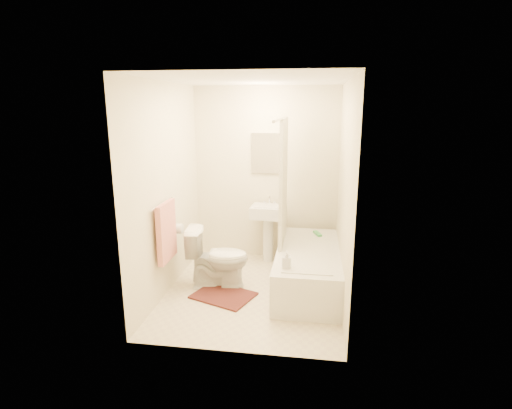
# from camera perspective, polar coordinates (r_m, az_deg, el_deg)

# --- Properties ---
(floor) EXTENTS (2.40, 2.40, 0.00)m
(floor) POSITION_cam_1_polar(r_m,az_deg,el_deg) (4.83, -0.44, -12.32)
(floor) COLOR beige
(floor) RESTS_ON ground
(ceiling) EXTENTS (2.40, 2.40, 0.00)m
(ceiling) POSITION_cam_1_polar(r_m,az_deg,el_deg) (4.34, -0.50, 17.43)
(ceiling) COLOR white
(ceiling) RESTS_ON ground
(wall_back) EXTENTS (2.00, 0.02, 2.40)m
(wall_back) POSITION_cam_1_polar(r_m,az_deg,el_deg) (5.60, 1.41, 4.32)
(wall_back) COLOR beige
(wall_back) RESTS_ON ground
(wall_left) EXTENTS (0.02, 2.40, 2.40)m
(wall_left) POSITION_cam_1_polar(r_m,az_deg,el_deg) (4.68, -12.66, 2.07)
(wall_left) COLOR beige
(wall_left) RESTS_ON ground
(wall_right) EXTENTS (0.02, 2.40, 2.40)m
(wall_right) POSITION_cam_1_polar(r_m,az_deg,el_deg) (4.39, 12.54, 1.30)
(wall_right) COLOR beige
(wall_right) RESTS_ON ground
(mirror) EXTENTS (0.40, 0.03, 0.55)m
(mirror) POSITION_cam_1_polar(r_m,az_deg,el_deg) (5.53, 1.41, 7.35)
(mirror) COLOR white
(mirror) RESTS_ON wall_back
(curtain_rod) EXTENTS (0.03, 1.70, 0.03)m
(curtain_rod) POSITION_cam_1_polar(r_m,az_deg,el_deg) (4.39, 3.67, 12.14)
(curtain_rod) COLOR silver
(curtain_rod) RESTS_ON wall_back
(shower_curtain) EXTENTS (0.04, 0.80, 1.55)m
(shower_curtain) POSITION_cam_1_polar(r_m,az_deg,el_deg) (4.88, 3.92, 3.09)
(shower_curtain) COLOR silver
(shower_curtain) RESTS_ON curtain_rod
(towel_bar) EXTENTS (0.02, 0.60, 0.02)m
(towel_bar) POSITION_cam_1_polar(r_m,az_deg,el_deg) (4.46, -13.24, 0.14)
(towel_bar) COLOR silver
(towel_bar) RESTS_ON wall_left
(towel) EXTENTS (0.06, 0.45, 0.66)m
(towel) POSITION_cam_1_polar(r_m,az_deg,el_deg) (4.54, -12.66, -3.80)
(towel) COLOR #CC7266
(towel) RESTS_ON towel_bar
(toilet_paper) EXTENTS (0.11, 0.12, 0.12)m
(toilet_paper) POSITION_cam_1_polar(r_m,az_deg,el_deg) (4.89, -11.08, -3.39)
(toilet_paper) COLOR white
(toilet_paper) RESTS_ON wall_left
(toilet) EXTENTS (0.77, 0.49, 0.72)m
(toilet) POSITION_cam_1_polar(r_m,az_deg,el_deg) (4.85, -5.48, -7.59)
(toilet) COLOR silver
(toilet) RESTS_ON floor
(sink) EXTENTS (0.47, 0.39, 0.88)m
(sink) POSITION_cam_1_polar(r_m,az_deg,el_deg) (5.55, 1.72, -3.86)
(sink) COLOR silver
(sink) RESTS_ON floor
(bathtub) EXTENTS (0.74, 1.68, 0.47)m
(bathtub) POSITION_cam_1_polar(r_m,az_deg,el_deg) (4.90, 7.40, -8.99)
(bathtub) COLOR silver
(bathtub) RESTS_ON floor
(bath_mat) EXTENTS (0.79, 0.70, 0.02)m
(bath_mat) POSITION_cam_1_polar(r_m,az_deg,el_deg) (4.73, -4.67, -12.81)
(bath_mat) COLOR #4B2719
(bath_mat) RESTS_ON floor
(soap_bottle) EXTENTS (0.10, 0.10, 0.20)m
(soap_bottle) POSITION_cam_1_polar(r_m,az_deg,el_deg) (4.22, 4.37, -7.88)
(soap_bottle) COLOR silver
(soap_bottle) RESTS_ON bathtub
(scrub_brush) EXTENTS (0.12, 0.20, 0.04)m
(scrub_brush) POSITION_cam_1_polar(r_m,az_deg,el_deg) (5.33, 8.77, -4.17)
(scrub_brush) COLOR #44AB54
(scrub_brush) RESTS_ON bathtub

